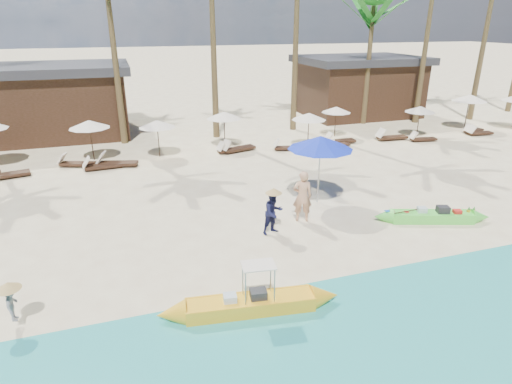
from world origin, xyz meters
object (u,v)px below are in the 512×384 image
object	(u,v)px
tourist	(302,196)
blue_umbrella	(321,143)
green_canoe	(432,216)
yellow_canoe	(250,304)

from	to	relation	value
tourist	blue_umbrella	distance (m)	2.42
green_canoe	yellow_canoe	size ratio (longest dim) A/B	0.88
green_canoe	tourist	xyz separation A→B (m)	(-4.41, 1.50, 0.75)
tourist	green_canoe	bearing A→B (deg)	178.21
tourist	blue_umbrella	size ratio (longest dim) A/B	0.70
tourist	blue_umbrella	world-z (taller)	blue_umbrella
green_canoe	blue_umbrella	bearing A→B (deg)	155.67
yellow_canoe	blue_umbrella	bearing A→B (deg)	58.91
green_canoe	tourist	bearing A→B (deg)	179.71
green_canoe	blue_umbrella	size ratio (longest dim) A/B	1.65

